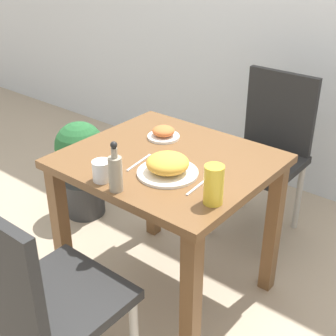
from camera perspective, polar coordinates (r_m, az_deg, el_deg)
The scene contains 12 objects.
ground_plane at distance 2.38m, azimuth 0.00°, elevation -14.46°, with size 16.00×16.00×0.00m, color tan.
dining_table at distance 2.03m, azimuth 0.00°, elevation -1.99°, with size 0.83×0.74×0.72m.
chair_near at distance 1.65m, azimuth -15.63°, elevation -15.02°, with size 0.42×0.42×0.90m.
chair_far at distance 2.62m, azimuth 11.98°, elevation 2.62°, with size 0.42×0.42×0.90m.
food_plate at distance 1.82m, azimuth -0.05°, elevation 0.30°, with size 0.24×0.24×0.08m.
side_plate at distance 2.14m, azimuth -0.55°, elevation 4.28°, with size 0.15×0.15×0.06m.
drink_cup at distance 1.79m, azimuth -8.06°, elevation -0.34°, with size 0.07×0.07×0.08m.
juice_glass at distance 1.63m, azimuth 5.59°, elevation -2.05°, with size 0.07×0.07×0.15m.
sauce_bottle at distance 1.70m, azimuth -6.44°, elevation -0.47°, with size 0.05×0.05×0.20m.
fork_utensil at distance 1.93m, azimuth -3.55°, elevation 0.68°, with size 0.03×0.17×0.00m.
spoon_utensil at distance 1.76m, azimuth 3.78°, elevation -2.15°, with size 0.02×0.17×0.00m.
potted_plant_left at distance 2.80m, azimuth -10.51°, elevation 0.44°, with size 0.29×0.29×0.60m.
Camera 1 is at (1.11, -1.37, 1.61)m, focal length 50.00 mm.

